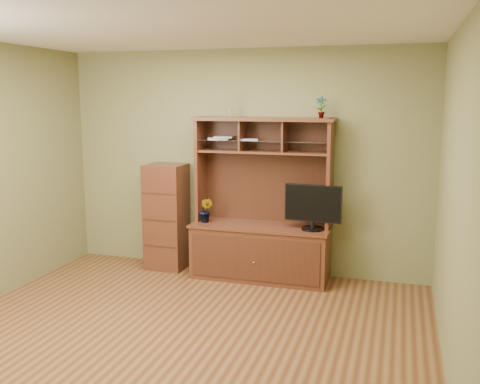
% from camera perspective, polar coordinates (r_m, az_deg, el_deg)
% --- Properties ---
extents(room, '(4.54, 4.04, 2.74)m').
position_cam_1_polar(room, '(4.66, -6.66, 0.47)').
color(room, '#542E18').
rests_on(room, ground).
extents(media_hutch, '(1.66, 0.61, 1.90)m').
position_cam_1_polar(media_hutch, '(6.34, 2.26, -4.60)').
color(media_hutch, '#4E2516').
rests_on(media_hutch, room).
extents(monitor, '(0.65, 0.25, 0.52)m').
position_cam_1_polar(monitor, '(6.05, 7.78, -1.51)').
color(monitor, black).
rests_on(monitor, media_hutch).
extents(orchid_plant, '(0.18, 0.15, 0.30)m').
position_cam_1_polar(orchid_plant, '(6.40, -3.65, -1.95)').
color(orchid_plant, '#375B1F').
rests_on(orchid_plant, media_hutch).
extents(top_plant, '(0.13, 0.09, 0.24)m').
position_cam_1_polar(top_plant, '(6.09, 8.64, 8.95)').
color(top_plant, '#346322').
rests_on(top_plant, media_hutch).
extents(reed_diffuser, '(0.06, 0.06, 0.31)m').
position_cam_1_polar(reed_diffuser, '(6.33, -1.08, 9.09)').
color(reed_diffuser, silver).
rests_on(reed_diffuser, media_hutch).
extents(magazines, '(0.64, 0.24, 0.04)m').
position_cam_1_polar(magazines, '(6.35, -1.14, 5.74)').
color(magazines, silver).
rests_on(magazines, media_hutch).
extents(side_cabinet, '(0.47, 0.43, 1.31)m').
position_cam_1_polar(side_cabinet, '(6.76, -7.85, -2.61)').
color(side_cabinet, '#4E2516').
rests_on(side_cabinet, room).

